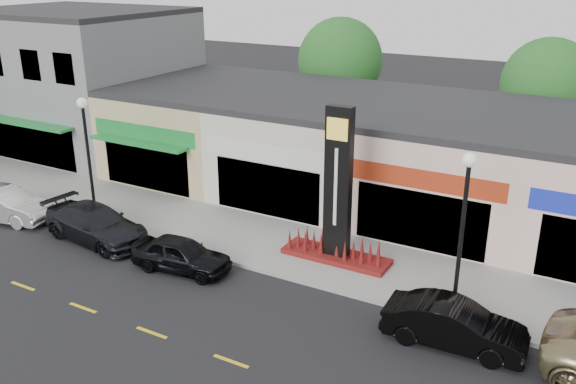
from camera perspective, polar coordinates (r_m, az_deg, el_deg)
name	(u,v)px	position (r m, az deg, el deg)	size (l,w,h in m)	color
ground	(209,291)	(22.01, -7.45, -9.13)	(120.00, 120.00, 0.00)	black
sidewalk	(271,242)	(25.17, -1.58, -4.74)	(52.00, 4.30, 0.15)	gray
curb	(241,265)	(23.47, -4.41, -6.79)	(52.00, 0.20, 0.15)	gray
building_grey_2story	(79,78)	(40.44, -18.94, 10.02)	(12.00, 10.95, 8.30)	slate
shop_beige	(205,125)	(34.46, -7.79, 6.26)	(7.00, 10.85, 4.80)	tan
shop_cream	(317,142)	(30.89, 2.75, 4.74)	(7.00, 10.01, 4.80)	beige
shop_pink_w	(455,162)	(28.61, 15.39, 2.69)	(7.00, 10.01, 4.80)	beige
tree_rear_west	(340,60)	(38.44, 4.90, 12.17)	(5.20, 5.20, 7.83)	#382619
tree_rear_mid	(547,84)	(35.35, 23.10, 9.31)	(4.80, 4.80, 7.29)	#382619
lamp_west_near	(87,147)	(27.45, -18.25, 3.99)	(0.44, 0.44, 5.47)	black
lamp_east_near	(463,220)	(19.48, 16.07, -2.50)	(0.44, 0.44, 5.47)	black
pylon_sign	(337,208)	(22.88, 4.64, -1.47)	(4.20, 1.30, 6.00)	#611011
car_white_van	(4,205)	(30.03, -25.04, -1.08)	(4.47, 1.56, 1.47)	white
car_dark_sedan	(96,224)	(26.46, -17.54, -2.87)	(5.06, 2.06, 1.47)	black
car_black_sedan	(181,254)	(23.22, -9.96, -5.77)	(3.84, 1.55, 1.31)	black
car_black_conv	(454,325)	(19.34, 15.31, -11.91)	(4.25, 1.48, 1.40)	black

